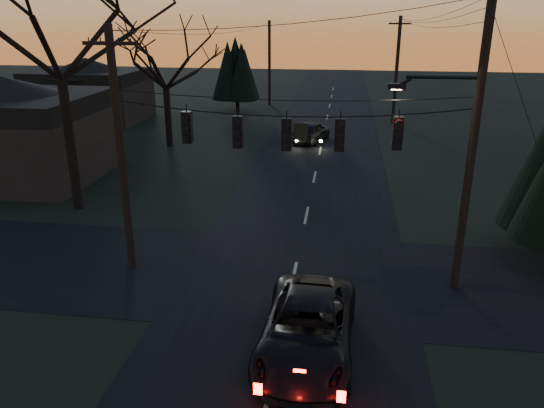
# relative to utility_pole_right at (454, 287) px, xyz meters

# --- Properties ---
(main_road) EXTENTS (8.00, 120.00, 0.02)m
(main_road) POSITION_rel_utility_pole_right_xyz_m (-5.50, 10.00, 0.01)
(main_road) COLOR black
(main_road) RESTS_ON ground
(cross_road) EXTENTS (60.00, 7.00, 0.02)m
(cross_road) POSITION_rel_utility_pole_right_xyz_m (-5.50, 0.00, 0.01)
(cross_road) COLOR black
(cross_road) RESTS_ON ground
(utility_pole_right) EXTENTS (5.00, 0.30, 10.00)m
(utility_pole_right) POSITION_rel_utility_pole_right_xyz_m (0.00, 0.00, 0.00)
(utility_pole_right) COLOR black
(utility_pole_right) RESTS_ON ground
(utility_pole_left) EXTENTS (1.80, 0.30, 8.50)m
(utility_pole_left) POSITION_rel_utility_pole_right_xyz_m (-11.50, 0.00, 0.00)
(utility_pole_left) COLOR black
(utility_pole_left) RESTS_ON ground
(utility_pole_far_r) EXTENTS (1.80, 0.30, 8.50)m
(utility_pole_far_r) POSITION_rel_utility_pole_right_xyz_m (0.00, 28.00, 0.00)
(utility_pole_far_r) COLOR black
(utility_pole_far_r) RESTS_ON ground
(utility_pole_far_l) EXTENTS (0.30, 0.30, 8.00)m
(utility_pole_far_l) POSITION_rel_utility_pole_right_xyz_m (-11.50, 36.00, 0.00)
(utility_pole_far_l) COLOR black
(utility_pole_far_l) RESTS_ON ground
(span_signal_assembly) EXTENTS (11.50, 0.44, 1.64)m
(span_signal_assembly) POSITION_rel_utility_pole_right_xyz_m (-5.74, 0.00, 5.20)
(span_signal_assembly) COLOR black
(span_signal_assembly) RESTS_ON ground
(bare_tree_left) EXTENTS (10.37, 10.37, 12.04)m
(bare_tree_left) POSITION_rel_utility_pole_right_xyz_m (-16.36, 5.49, 8.42)
(bare_tree_left) COLOR black
(bare_tree_left) RESTS_ON ground
(bare_tree_dist) EXTENTS (6.48, 6.48, 7.88)m
(bare_tree_dist) POSITION_rel_utility_pole_right_xyz_m (-15.94, 18.00, 5.50)
(bare_tree_dist) COLOR black
(bare_tree_dist) RESTS_ON ground
(evergreen_dist) EXTENTS (3.43, 3.43, 6.14)m
(evergreen_dist) POSITION_rel_utility_pole_right_xyz_m (-13.83, 31.45, 3.66)
(evergreen_dist) COLOR black
(evergreen_dist) RESTS_ON ground
(house_left_near) EXTENTS (10.00, 8.00, 5.60)m
(house_left_near) POSITION_rel_utility_pole_right_xyz_m (-22.50, 10.00, 2.80)
(house_left_near) COLOR black
(house_left_near) RESTS_ON ground
(house_left_far) EXTENTS (9.00, 7.00, 5.20)m
(house_left_far) POSITION_rel_utility_pole_right_xyz_m (-25.50, 26.00, 2.60)
(house_left_far) COLOR black
(house_left_far) RESTS_ON ground
(suv_near) EXTENTS (2.67, 5.46, 1.49)m
(suv_near) POSITION_rel_utility_pole_right_xyz_m (-4.70, -4.38, 0.75)
(suv_near) COLOR black
(suv_near) RESTS_ON ground
(sedan_oncoming_a) EXTENTS (2.86, 4.71, 1.50)m
(sedan_oncoming_a) POSITION_rel_utility_pole_right_xyz_m (-6.30, 20.58, 0.75)
(sedan_oncoming_a) COLOR black
(sedan_oncoming_a) RESTS_ON ground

